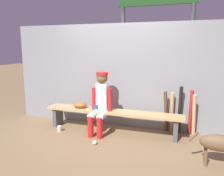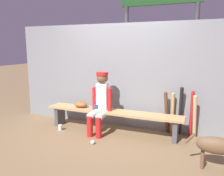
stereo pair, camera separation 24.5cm
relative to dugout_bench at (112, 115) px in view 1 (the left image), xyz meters
The scene contains 15 objects.
ground_plane 0.34m from the dugout_bench, ahead, with size 30.00×30.00×0.00m, color brown.
chainlink_fence 0.83m from the dugout_bench, 90.00° to the left, with size 4.73×0.03×2.12m, color gray.
dugout_bench is the anchor object (origin of this frame).
player_seated 0.37m from the dugout_bench, 152.57° to the right, with size 0.41×0.55×1.18m.
baseball_glove 0.70m from the dugout_bench, behind, with size 0.28×0.20×0.12m, color brown.
bat_wood_dark 1.05m from the dugout_bench, 16.83° to the left, with size 0.06×0.06×0.84m, color brown.
bat_wood_tan 1.16m from the dugout_bench, 16.62° to the left, with size 0.06×0.06×0.81m, color tan.
bat_aluminum_black 1.30m from the dugout_bench, 13.84° to the left, with size 0.06×0.06×0.94m, color black.
bat_aluminum_red 1.49m from the dugout_bench, 12.38° to the left, with size 0.06×0.06×0.87m, color #B22323.
bat_wood_natural 1.53m from the dugout_bench, ahead, with size 0.06×0.06×0.81m, color tan.
baseball 0.74m from the dugout_bench, 97.65° to the right, with size 0.07×0.07×0.07m, color white.
cup_on_ground 1.08m from the dugout_bench, 162.81° to the right, with size 0.08×0.08×0.11m, color silver.
cup_on_bench 0.35m from the dugout_bench, 168.84° to the right, with size 0.08×0.08×0.11m, color #1E47AD.
scoreboard 2.75m from the dugout_bench, 66.16° to the left, with size 2.12×0.27×3.67m.
dog 2.03m from the dugout_bench, 22.28° to the right, with size 0.84×0.20×0.49m.
Camera 1 is at (1.36, -4.06, 1.65)m, focal length 36.54 mm.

